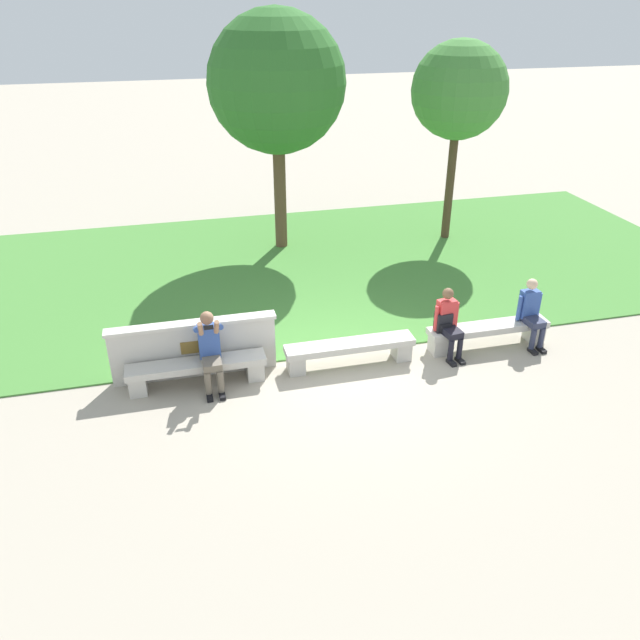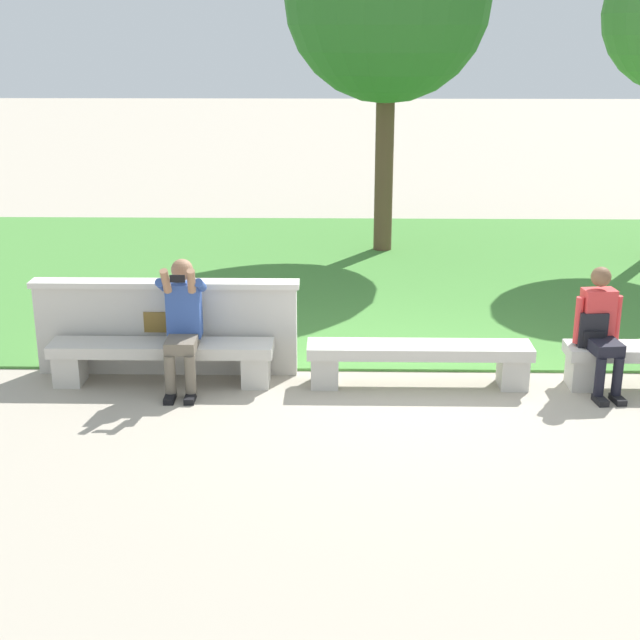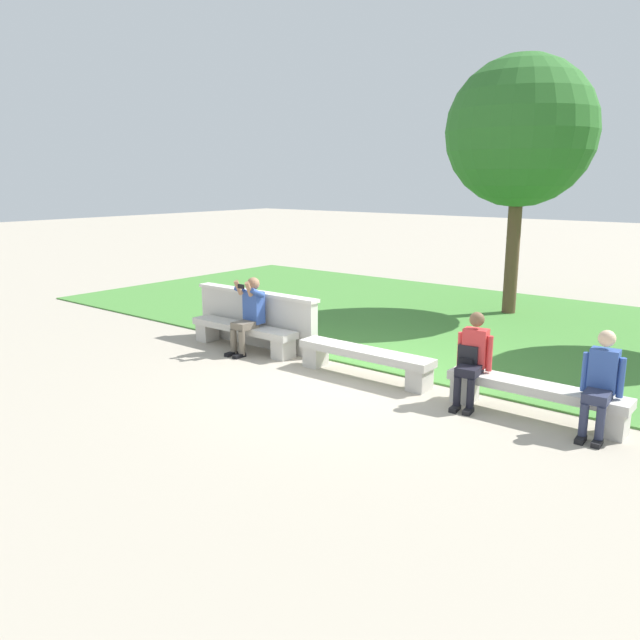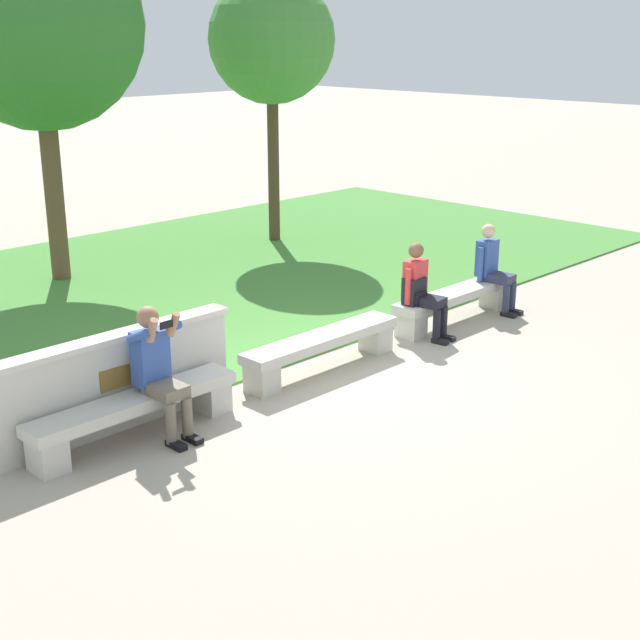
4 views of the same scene
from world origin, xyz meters
name	(u,v)px [view 2 (image 2 of 4)]	position (x,y,z in m)	size (l,w,h in m)	color
ground_plane	(418,385)	(0.00, 0.00, 0.00)	(80.00, 80.00, 0.00)	#A89E8C
grass_strip	(393,273)	(0.00, 4.38, 0.01)	(19.56, 8.00, 0.03)	#478438
bench_main	(162,356)	(-2.64, 0.00, 0.31)	(2.29, 0.40, 0.45)	beige
bench_near	(419,357)	(0.00, 0.00, 0.31)	(2.29, 0.40, 0.45)	beige
backrest_wall_with_plaque	(167,326)	(-2.64, 0.34, 0.52)	(2.80, 0.24, 1.01)	beige
person_photographer	(183,319)	(-2.39, -0.08, 0.74)	(0.47, 0.72, 1.32)	black
person_distant	(601,327)	(1.79, -0.07, 0.67)	(0.48, 0.70, 1.26)	black
backpack	(591,329)	(1.72, 0.00, 0.63)	(0.28, 0.24, 0.43)	black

